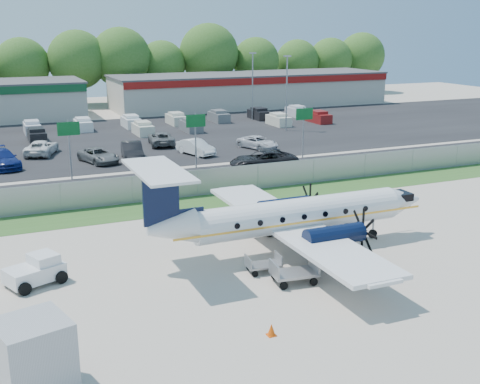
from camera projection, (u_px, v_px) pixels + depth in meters
name	position (u px, v px, depth m)	size (l,w,h in m)	color
ground	(283.00, 259.00, 33.02)	(170.00, 170.00, 0.00)	#BBAD9E
grass_verge	(207.00, 202.00, 43.64)	(170.00, 4.00, 0.02)	#2D561E
access_road	(178.00, 181.00, 49.84)	(170.00, 8.00, 0.02)	black
parking_lot	(122.00, 139.00, 68.44)	(170.00, 32.00, 0.02)	black
perimeter_fence	(198.00, 183.00, 45.15)	(120.00, 0.06, 1.99)	gray
building_east	(250.00, 90.00, 97.16)	(44.40, 12.40, 5.24)	beige
sign_left	(69.00, 137.00, 49.29)	(1.80, 0.26, 5.00)	gray
sign_mid	(196.00, 128.00, 53.50)	(1.80, 0.26, 5.00)	gray
sign_right	(304.00, 121.00, 57.70)	(1.80, 0.26, 5.00)	gray
light_pole_ne	(287.00, 88.00, 72.94)	(0.90, 0.35, 9.09)	gray
light_pole_se	(253.00, 81.00, 81.79)	(0.90, 0.35, 9.09)	gray
tree_line	(76.00, 105.00, 98.55)	(112.00, 6.00, 14.00)	#315D1B
aircraft	(292.00, 215.00, 33.61)	(17.53, 17.33, 5.48)	silver
pushback_tug	(37.00, 270.00, 29.65)	(3.11, 2.75, 1.45)	silver
baggage_cart_near	(263.00, 264.00, 31.12)	(1.86, 1.23, 0.93)	gray
baggage_cart_far	(294.00, 272.00, 29.76)	(2.38, 1.59, 1.18)	gray
service_container	(34.00, 360.00, 20.52)	(3.02, 3.02, 2.75)	#A2A4A9
cone_nose	(307.00, 230.00, 36.97)	(0.40, 0.40, 0.56)	#DD4906
cone_port_wing	(271.00, 330.00, 24.72)	(0.37, 0.37, 0.52)	#DD4906
cone_starboard_wing	(299.00, 209.00, 41.30)	(0.33, 0.33, 0.47)	#DD4906
road_car_mid	(263.00, 169.00, 53.85)	(2.79, 6.06, 1.68)	black
parked_car_a	(3.00, 168.00, 54.46)	(2.33, 5.74, 1.67)	navy
parked_car_b	(99.00, 163.00, 56.60)	(2.28, 4.95, 1.38)	#595B5E
parked_car_c	(133.00, 160.00, 57.76)	(1.82, 5.21, 1.72)	black
parked_car_d	(196.00, 155.00, 60.14)	(1.62, 4.65, 1.53)	silver
parked_car_e	(258.00, 149.00, 63.18)	(2.19, 4.74, 1.32)	silver
parked_car_f	(42.00, 155.00, 60.11)	(2.44, 5.29, 1.47)	silver
parked_car_g	(161.00, 145.00, 65.01)	(2.46, 5.33, 1.48)	#595B5E
far_parking_rows	(113.00, 133.00, 72.87)	(56.00, 10.00, 1.60)	gray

